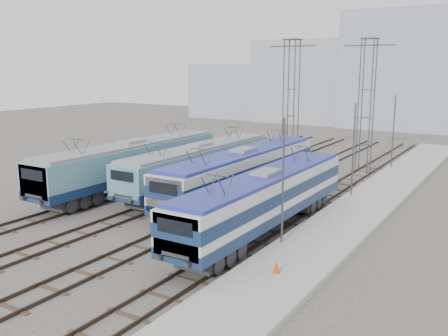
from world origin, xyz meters
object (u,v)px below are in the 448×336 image
Objects in this scene: mast_rear at (393,133)px; safety_cone at (276,267)px; catenary_tower_west at (291,98)px; catenary_tower_east at (366,100)px; locomotive_center_left at (199,164)px; mast_front at (283,184)px; locomotive_center_right at (242,171)px; locomotive_far_right at (264,197)px; locomotive_far_left at (131,162)px; mast_mid at (353,152)px.

mast_rear is 28.02m from safety_cone.
catenary_tower_east is at bearing 17.10° from catenary_tower_west.
locomotive_center_left is 13.05m from catenary_tower_west.
locomotive_center_right is at bearing 132.97° from mast_front.
catenary_tower_west reaches higher than mast_rear.
locomotive_center_left is 4.64m from locomotive_center_right.
safety_cone is at bearing -57.73° from locomotive_far_right.
locomotive_center_right is 9.39m from mast_front.
catenary_tower_east is (-0.25, 20.47, 4.43)m from locomotive_far_right.
locomotive_far_left is 24.26m from mast_rear.
catenary_tower_west reaches higher than mast_mid.
mast_front reaches higher than locomotive_center_left.
locomotive_far_left is 1.07× the size of locomotive_far_right.
catenary_tower_west is at bearing -155.06° from mast_rear.
locomotive_far_left reaches higher than locomotive_center_right.
mast_front is (15.35, -5.26, 1.20)m from locomotive_far_left.
mast_front is (6.35, -6.82, 1.19)m from locomotive_center_right.
mast_front is 1.00× the size of mast_rear.
mast_mid is at bearing -78.14° from catenary_tower_east.
catenary_tower_east reaches higher than locomotive_center_left.
locomotive_far_left is 31.92× the size of safety_cone.
mast_front is (2.10, -22.00, -3.14)m from catenary_tower_east.
safety_cone is (1.54, -27.83, -2.91)m from mast_rear.
locomotive_far_left is at bearing -129.32° from mast_rear.
catenary_tower_east is 10.69m from mast_mid.
catenary_tower_west is 6.80m from catenary_tower_east.
safety_cone is at bearing -53.47° from locomotive_center_right.
locomotive_far_left is 2.64× the size of mast_mid.
locomotive_far_right is 1.44× the size of catenary_tower_west.
catenary_tower_east is at bearing 51.64° from locomotive_far_left.
locomotive_far_left is 2.64× the size of mast_front.
mast_rear reaches higher than locomotive_far_left.
locomotive_far_right is 2.47× the size of mast_front.
mast_mid is at bearing 79.98° from locomotive_far_right.
mast_rear reaches higher than safety_cone.
locomotive_center_right is 1.51× the size of catenary_tower_west.
locomotive_center_left is at bearing 136.45° from safety_cone.
locomotive_far_left is 1.54× the size of catenary_tower_west.
mast_mid reaches higher than locomotive_center_right.
locomotive_center_left is at bearing 165.92° from locomotive_center_right.
mast_front is at bearing -84.55° from catenary_tower_east.
locomotive_far_right reaches higher than safety_cone.
mast_front is 12.00m from mast_mid.
mast_front is (1.85, -1.53, 1.29)m from locomotive_far_right.
locomotive_center_left is 11.05m from locomotive_far_right.
mast_rear is at bearing 55.95° from locomotive_center_left.
mast_rear is (15.35, 18.74, 1.20)m from locomotive_far_left.
catenary_tower_west is (-2.25, 13.18, 4.33)m from locomotive_center_right.
locomotive_center_left is at bearing 144.53° from locomotive_far_right.
locomotive_far_left is at bearing -170.18° from locomotive_center_right.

